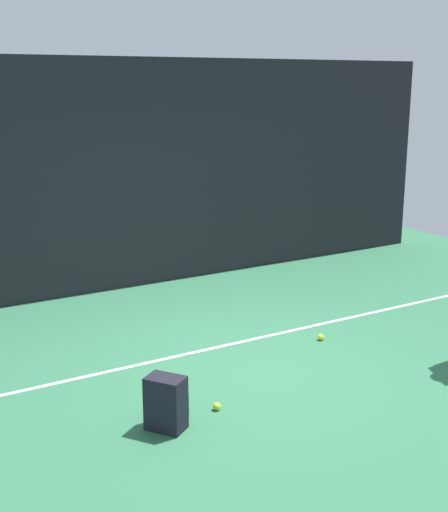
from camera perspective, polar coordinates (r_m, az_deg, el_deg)
ground_plane at (r=6.75m, az=1.75°, el=-8.99°), size 12.00×12.00×0.00m
back_fence at (r=8.95m, az=-8.56°, el=6.60°), size 10.00×0.10×2.97m
court_line at (r=7.15m, az=-0.45°, el=-7.58°), size 9.00×0.05×0.00m
backpack at (r=5.54m, az=-4.78°, el=-12.14°), size 0.38×0.37×0.44m
tennis_ball_near_player at (r=7.39m, az=8.07°, el=-6.72°), size 0.07×0.07×0.07m
tennis_ball_by_fence at (r=5.87m, az=-0.61°, el=-12.42°), size 0.07×0.07×0.07m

